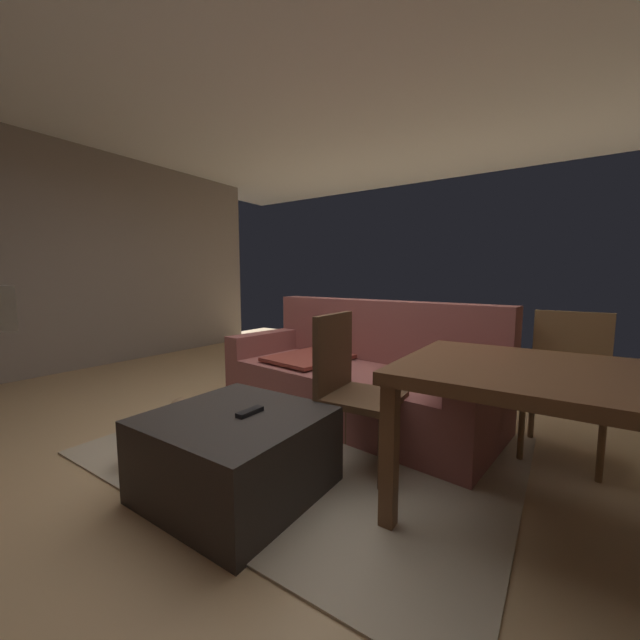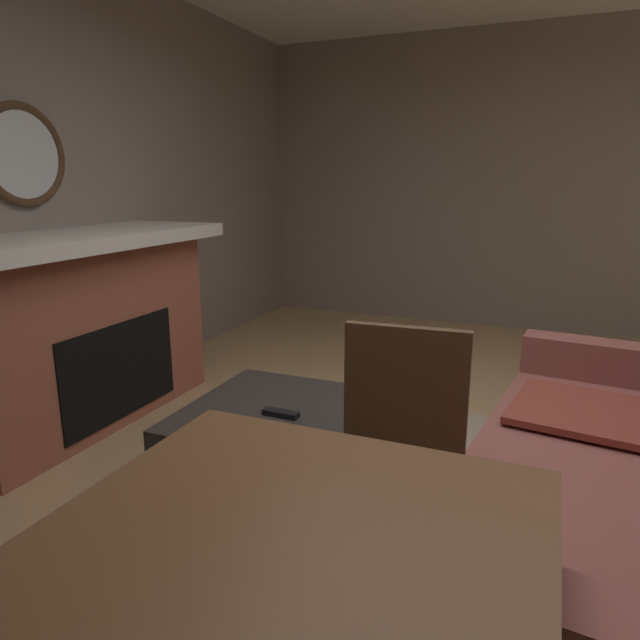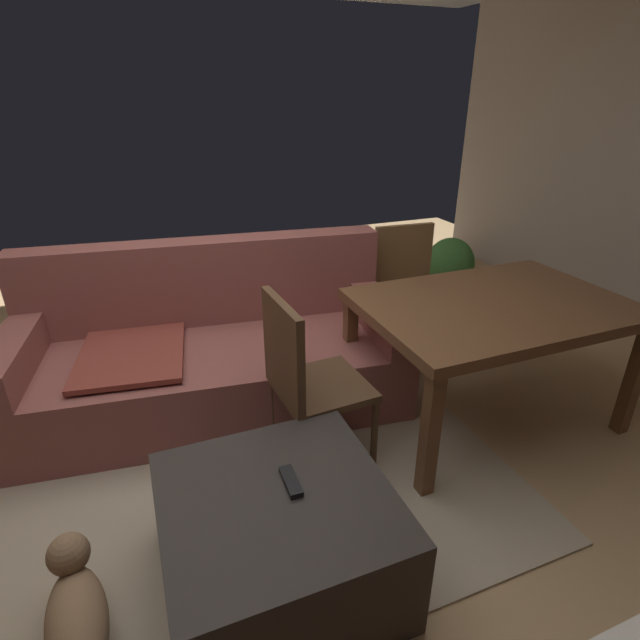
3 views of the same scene
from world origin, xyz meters
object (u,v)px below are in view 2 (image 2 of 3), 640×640
(round_wall_mirror, at_px, (23,155))
(dining_chair_west, at_px, (397,448))
(fireplace, at_px, (79,328))
(tv_remote, at_px, (281,413))
(ottoman_coffee_table, at_px, (281,454))
(couch, at_px, (625,497))
(small_dog, at_px, (340,408))

(round_wall_mirror, xyz_separation_m, dining_chair_west, (0.68, 2.39, -1.03))
(fireplace, distance_m, tv_remote, 1.58)
(fireplace, height_order, ottoman_coffee_table, fireplace)
(ottoman_coffee_table, bearing_deg, couch, 89.55)
(fireplace, xyz_separation_m, couch, (0.35, 2.85, -0.25))
(couch, bearing_deg, fireplace, -97.01)
(tv_remote, relative_size, small_dog, 0.31)
(couch, relative_size, dining_chair_west, 2.50)
(tv_remote, bearing_deg, round_wall_mirror, -101.39)
(tv_remote, height_order, dining_chair_west, dining_chair_west)
(fireplace, bearing_deg, small_dog, 104.32)
(small_dog, bearing_deg, ottoman_coffee_table, -0.93)
(small_dog, bearing_deg, tv_remote, 1.76)
(fireplace, height_order, dining_chair_west, fireplace)
(round_wall_mirror, relative_size, ottoman_coffee_table, 0.69)
(couch, distance_m, dining_chair_west, 0.84)
(fireplace, xyz_separation_m, ottoman_coffee_table, (0.34, 1.48, -0.35))
(fireplace, height_order, small_dog, fireplace)
(tv_remote, bearing_deg, ottoman_coffee_table, -150.96)
(round_wall_mirror, bearing_deg, couch, 83.62)
(fireplace, bearing_deg, tv_remote, 74.94)
(fireplace, distance_m, round_wall_mirror, 1.03)
(couch, distance_m, tv_remote, 1.34)
(fireplace, relative_size, ottoman_coffee_table, 2.26)
(couch, height_order, ottoman_coffee_table, couch)
(couch, height_order, small_dog, couch)
(round_wall_mirror, height_order, tv_remote, round_wall_mirror)
(couch, bearing_deg, ottoman_coffee_table, -90.45)
(round_wall_mirror, distance_m, couch, 3.39)
(dining_chair_west, relative_size, small_dog, 1.82)
(couch, height_order, tv_remote, couch)
(couch, relative_size, small_dog, 4.55)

